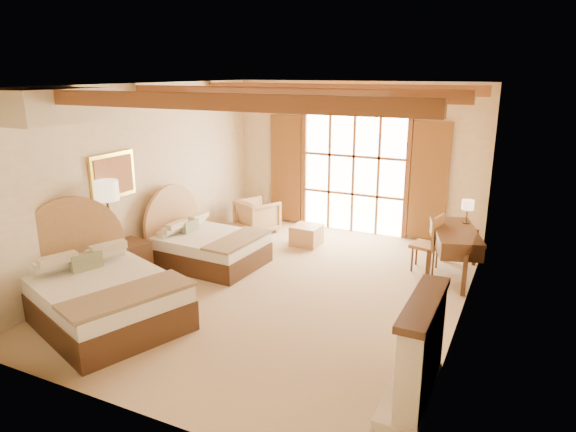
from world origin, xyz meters
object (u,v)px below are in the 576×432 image
Objects in this scene: nightstand at (130,261)px; desk at (454,252)px; armchair at (257,216)px; bed_far at (203,244)px; bed_near at (96,292)px.

desk reaches higher than nightstand.
armchair is 0.46× the size of desk.
armchair is at bearing 93.85° from bed_far.
bed_far is 1.38m from nightstand.
nightstand is at bearing 105.04° from armchair.
bed_near is 4.04× the size of nightstand.
desk is (4.24, -0.79, 0.09)m from armchair.
desk is at bearing 62.09° from bed_near.
bed_near is at bearing -88.06° from bed_far.
bed_far is at bearing 116.49° from armchair.
bed_near reaches higher than armchair.
armchair is (0.01, 4.61, -0.07)m from bed_near.
desk reaches higher than armchair.
nightstand is (-0.60, 1.32, -0.10)m from bed_near.
bed_near is 4.61m from armchair.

